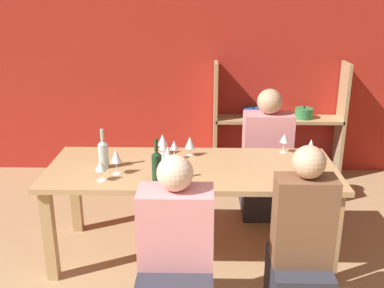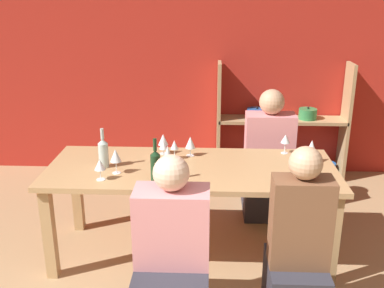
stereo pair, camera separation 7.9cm
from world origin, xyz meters
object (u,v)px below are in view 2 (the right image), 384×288
Objects in this scene: wine_glass_white_b at (174,146)px; wine_glass_white_c at (168,153)px; wine_glass_white_a at (163,140)px; wine_bottle_dark at (103,152)px; wine_bottle_green at (155,165)px; wine_glass_red_b at (312,147)px; wine_glass_empty_b at (285,139)px; person_near_a at (173,268)px; wine_glass_empty_a at (190,143)px; person_near_b at (297,262)px; shelf_unit at (282,142)px; wine_glass_red_c at (116,156)px; wine_glass_empty_c at (163,145)px; dining_table at (191,178)px; person_far_a at (268,169)px; wine_glass_red_a at (100,165)px.

wine_glass_white_c is at bearing -104.67° from wine_glass_white_b.
wine_bottle_dark is at bearing -144.15° from wine_glass_white_a.
wine_glass_red_b is at bearing 20.16° from wine_bottle_green.
person_near_a reaches higher than wine_glass_empty_b.
wine_glass_empty_a is 0.14× the size of person_near_b.
shelf_unit is 8.84× the size of wine_glass_empty_b.
person_near_b is at bearing -48.42° from wine_glass_white_a.
wine_glass_empty_b is (0.78, 0.09, 0.01)m from wine_glass_empty_a.
wine_glass_empty_b is at bearing 32.29° from wine_bottle_green.
wine_glass_red_b is 0.15× the size of person_near_b.
person_near_a is (-0.84, -1.16, -0.46)m from wine_glass_empty_b.
wine_glass_empty_b is 0.87× the size of wine_glass_red_c.
person_near_b is (0.87, -0.79, -0.42)m from wine_glass_white_c.
wine_glass_empty_c is (0.44, 0.18, -0.00)m from wine_bottle_dark.
wine_glass_white_b is 1.09m from person_near_a.
wine_bottle_dark is 1.63× the size of wine_glass_red_c.
wine_glass_empty_c is at bearing -169.80° from wine_glass_empty_b.
wine_bottle_green is 1.90× the size of wine_glass_white_a.
wine_bottle_dark reaches higher than wine_glass_white_a.
person_near_a reaches higher than wine_glass_white_c.
wine_bottle_green reaches higher than wine_glass_white_a.
person_near_a is at bearing -81.25° from wine_glass_empty_c.
dining_table is at bearing 84.62° from person_near_a.
wine_glass_empty_b reaches higher than dining_table.
wine_glass_white_c is 0.13× the size of person_far_a.
wine_glass_white_a is 0.53m from wine_glass_red_c.
wine_glass_red_c reaches higher than wine_glass_white_c.
wine_glass_red_c is (-0.30, -0.43, 0.02)m from wine_glass_white_a.
person_far_a is at bearing 109.87° from wine_glass_red_b.
dining_table is 13.44× the size of wine_glass_empty_a.
wine_bottle_dark is at bearing -165.82° from wine_glass_empty_b.
wine_glass_red_a is at bearing -125.23° from wine_glass_red_c.
wine_glass_red_c is (0.09, 0.12, 0.02)m from wine_glass_red_a.
wine_glass_white_a reaches higher than wine_glass_white_b.
wine_bottle_dark reaches higher than wine_glass_empty_a.
wine_glass_red_b is (-0.02, -1.52, 0.48)m from shelf_unit.
wine_bottle_dark is 1.86× the size of wine_glass_empty_a.
person_far_a reaches higher than wine_glass_white_a.
wine_bottle_dark is 0.25× the size of person_near_b.
wine_glass_red_c is (-0.32, -0.30, 0.02)m from wine_glass_empty_c.
wine_glass_empty_c reaches higher than dining_table.
person_far_a reaches higher than wine_bottle_dark.
wine_glass_empty_c is 0.87× the size of wine_glass_red_b.
shelf_unit reaches higher than wine_glass_red_a.
person_far_a is (1.24, 0.94, -0.46)m from wine_glass_red_c.
wine_glass_empty_b is 0.26m from wine_glass_red_b.
wine_glass_empty_a is at bearing -9.49° from wine_glass_white_a.
wine_glass_red_b is at bearing -49.50° from wine_glass_empty_b.
person_far_a is (0.93, 1.09, -0.45)m from wine_bottle_green.
wine_glass_empty_b is 0.99m from wine_glass_white_c.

